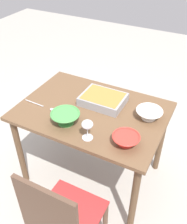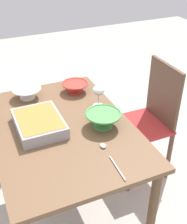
{
  "view_description": "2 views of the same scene",
  "coord_description": "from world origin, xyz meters",
  "px_view_note": "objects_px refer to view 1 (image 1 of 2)",
  "views": [
    {
      "loc": [
        -0.74,
        1.41,
        1.94
      ],
      "look_at": [
        -0.04,
        0.05,
        0.78
      ],
      "focal_mm": 41.62,
      "sensor_mm": 36.0,
      "label": 1
    },
    {
      "loc": [
        1.38,
        -0.4,
        1.76
      ],
      "look_at": [
        0.03,
        0.19,
        0.82
      ],
      "focal_mm": 47.91,
      "sensor_mm": 36.0,
      "label": 2
    }
  ],
  "objects_px": {
    "dining_table": "(92,120)",
    "serving_bowl": "(149,113)",
    "serving_spoon": "(45,107)",
    "small_bowl": "(65,117)",
    "chair": "(61,220)",
    "wine_glass": "(87,126)",
    "mixing_bowl": "(126,139)",
    "casserole_dish": "(103,99)"
  },
  "relations": [
    {
      "from": "dining_table",
      "to": "serving_bowl",
      "type": "relative_size",
      "value": 5.72
    },
    {
      "from": "serving_bowl",
      "to": "serving_spoon",
      "type": "xyz_separation_m",
      "value": [
        0.75,
        0.24,
        -0.04
      ]
    },
    {
      "from": "small_bowl",
      "to": "chair",
      "type": "bearing_deg",
      "value": 117.91
    },
    {
      "from": "chair",
      "to": "small_bowl",
      "type": "xyz_separation_m",
      "value": [
        0.28,
        -0.53,
        0.3
      ]
    },
    {
      "from": "dining_table",
      "to": "serving_spoon",
      "type": "bearing_deg",
      "value": 23.03
    },
    {
      "from": "wine_glass",
      "to": "serving_bowl",
      "type": "height_order",
      "value": "wine_glass"
    },
    {
      "from": "small_bowl",
      "to": "dining_table",
      "type": "bearing_deg",
      "value": -112.31
    },
    {
      "from": "mixing_bowl",
      "to": "small_bowl",
      "type": "bearing_deg",
      "value": -0.06
    },
    {
      "from": "serving_bowl",
      "to": "mixing_bowl",
      "type": "bearing_deg",
      "value": 81.51
    },
    {
      "from": "mixing_bowl",
      "to": "serving_bowl",
      "type": "bearing_deg",
      "value": -98.49
    },
    {
      "from": "wine_glass",
      "to": "serving_bowl",
      "type": "distance_m",
      "value": 0.5
    },
    {
      "from": "dining_table",
      "to": "wine_glass",
      "type": "relative_size",
      "value": 7.62
    },
    {
      "from": "chair",
      "to": "serving_bowl",
      "type": "xyz_separation_m",
      "value": [
        -0.23,
        -0.86,
        0.3
      ]
    },
    {
      "from": "wine_glass",
      "to": "mixing_bowl",
      "type": "distance_m",
      "value": 0.26
    },
    {
      "from": "casserole_dish",
      "to": "mixing_bowl",
      "type": "xyz_separation_m",
      "value": [
        -0.33,
        0.35,
        0.0
      ]
    },
    {
      "from": "casserole_dish",
      "to": "serving_spoon",
      "type": "relative_size",
      "value": 1.15
    },
    {
      "from": "wine_glass",
      "to": "small_bowl",
      "type": "height_order",
      "value": "wine_glass"
    },
    {
      "from": "casserole_dish",
      "to": "dining_table",
      "type": "bearing_deg",
      "value": 73.35
    },
    {
      "from": "dining_table",
      "to": "wine_glass",
      "type": "distance_m",
      "value": 0.38
    },
    {
      "from": "casserole_dish",
      "to": "serving_bowl",
      "type": "relative_size",
      "value": 1.71
    },
    {
      "from": "wine_glass",
      "to": "casserole_dish",
      "type": "relative_size",
      "value": 0.44
    },
    {
      "from": "wine_glass",
      "to": "serving_spoon",
      "type": "bearing_deg",
      "value": -18.43
    },
    {
      "from": "small_bowl",
      "to": "mixing_bowl",
      "type": "bearing_deg",
      "value": 179.94
    },
    {
      "from": "mixing_bowl",
      "to": "small_bowl",
      "type": "height_order",
      "value": "small_bowl"
    },
    {
      "from": "small_bowl",
      "to": "serving_bowl",
      "type": "height_order",
      "value": "small_bowl"
    },
    {
      "from": "chair",
      "to": "casserole_dish",
      "type": "relative_size",
      "value": 2.73
    },
    {
      "from": "serving_bowl",
      "to": "chair",
      "type": "bearing_deg",
      "value": 75.07
    },
    {
      "from": "chair",
      "to": "mixing_bowl",
      "type": "height_order",
      "value": "chair"
    },
    {
      "from": "casserole_dish",
      "to": "serving_spoon",
      "type": "height_order",
      "value": "casserole_dish"
    },
    {
      "from": "wine_glass",
      "to": "chair",
      "type": "bearing_deg",
      "value": 98.28
    },
    {
      "from": "wine_glass",
      "to": "casserole_dish",
      "type": "height_order",
      "value": "wine_glass"
    },
    {
      "from": "casserole_dish",
      "to": "mixing_bowl",
      "type": "relative_size",
      "value": 1.82
    },
    {
      "from": "chair",
      "to": "wine_glass",
      "type": "relative_size",
      "value": 6.24
    },
    {
      "from": "serving_bowl",
      "to": "wine_glass",
      "type": "bearing_deg",
      "value": 53.1
    },
    {
      "from": "dining_table",
      "to": "serving_spoon",
      "type": "relative_size",
      "value": 3.83
    },
    {
      "from": "mixing_bowl",
      "to": "serving_bowl",
      "type": "distance_m",
      "value": 0.33
    },
    {
      "from": "dining_table",
      "to": "serving_spoon",
      "type": "distance_m",
      "value": 0.38
    },
    {
      "from": "dining_table",
      "to": "chair",
      "type": "xyz_separation_m",
      "value": [
        -0.19,
        0.76,
        -0.15
      ]
    },
    {
      "from": "mixing_bowl",
      "to": "small_bowl",
      "type": "distance_m",
      "value": 0.46
    },
    {
      "from": "chair",
      "to": "serving_bowl",
      "type": "bearing_deg",
      "value": -104.93
    },
    {
      "from": "serving_spoon",
      "to": "chair",
      "type": "bearing_deg",
      "value": 130.33
    },
    {
      "from": "chair",
      "to": "serving_spoon",
      "type": "bearing_deg",
      "value": -49.67
    }
  ]
}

